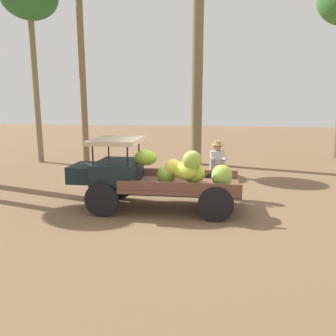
% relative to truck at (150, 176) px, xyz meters
% --- Properties ---
extents(ground_plane, '(60.00, 60.00, 0.00)m').
position_rel_truck_xyz_m(ground_plane, '(-0.76, -0.15, -0.91)').
color(ground_plane, brown).
extents(truck, '(4.51, 1.83, 1.87)m').
position_rel_truck_xyz_m(truck, '(0.00, 0.00, 0.00)').
color(truck, black).
rests_on(truck, ground).
extents(farmer, '(0.52, 0.48, 1.69)m').
position_rel_truck_xyz_m(farmer, '(-1.75, -1.31, 0.05)').
color(farmer, '#565E68').
rests_on(farmer, ground).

